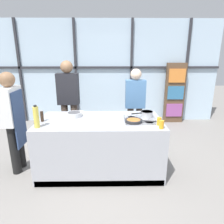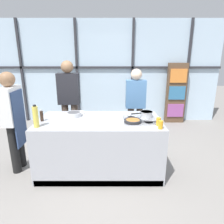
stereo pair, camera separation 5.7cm
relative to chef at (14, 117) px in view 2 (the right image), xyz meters
The scene contains 15 objects.
ground_plane 1.67m from the chef, ahead, with size 18.00×18.00×0.00m, color gray.
back_window_wall 3.01m from the chef, 62.17° to the left, with size 6.40×0.10×2.80m.
bookshelf 4.17m from the chef, 35.85° to the left, with size 0.53×0.19×1.67m.
demo_island 1.47m from the chef, ahead, with size 1.98×1.00×0.89m.
chef is the anchor object (origin of this frame).
spectator_far_left 1.26m from the chef, 56.74° to the left, with size 0.44×0.25×1.78m.
spectator_center_left 2.34m from the chef, 26.66° to the left, with size 0.41×0.23×1.62m.
frying_pan 1.93m from the chef, ahead, with size 0.48×0.27×0.04m.
saucepan 2.17m from the chef, ahead, with size 0.37×0.20×0.10m.
white_plate 1.05m from the chef, 20.85° to the left, with size 0.26×0.26×0.01m, color white.
mixing_bowl 0.96m from the chef, 10.63° to the left, with size 0.26×0.26×0.07m.
oil_bottle 0.60m from the chef, 33.52° to the right, with size 0.08×0.08×0.33m.
pepper_grinder 0.49m from the chef, ahead, with size 0.05×0.05×0.19m.
juice_glass_near 2.31m from the chef, ahead, with size 0.07×0.07×0.12m, color orange.
juice_glass_far 2.29m from the chef, ahead, with size 0.07×0.07×0.12m, color orange.
Camera 2 is at (0.20, -3.05, 1.93)m, focal length 32.00 mm.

